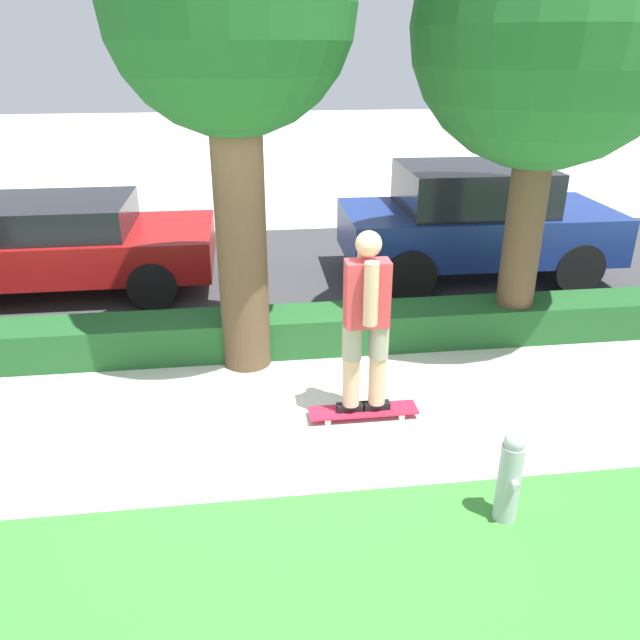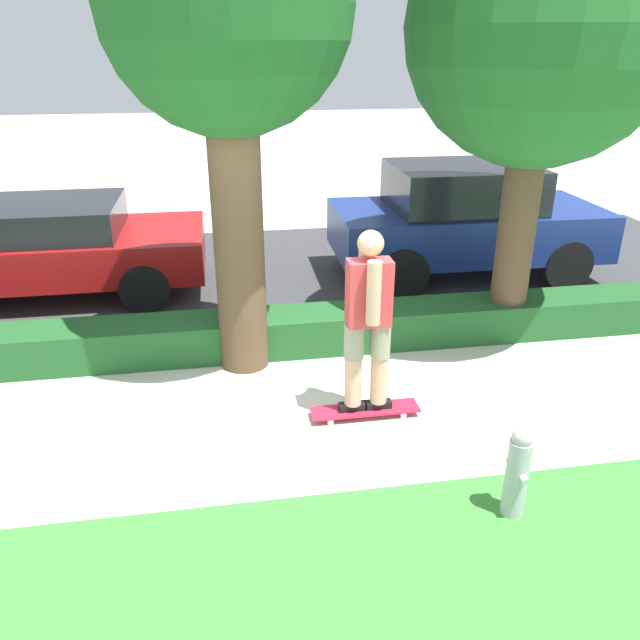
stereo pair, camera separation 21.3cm
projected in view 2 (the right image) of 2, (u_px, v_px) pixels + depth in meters
ground_plane at (306, 425)px, 5.81m from camera, size 60.00×60.00×0.00m
street_asphalt at (267, 275)px, 9.60m from camera, size 15.36×5.00×0.01m
hedge_row at (286, 332)px, 7.16m from camera, size 15.36×0.60×0.45m
skateboard at (365, 410)px, 5.93m from camera, size 1.04×0.24×0.08m
skater_person at (368, 319)px, 5.55m from camera, size 0.51×0.45×1.74m
tree_mid at (227, 20)px, 5.54m from camera, size 2.30×2.30×4.73m
tree_far at (543, 31)px, 6.26m from camera, size 2.79×2.79×4.81m
parked_car_front at (50, 246)px, 8.62m from camera, size 4.11×1.96×1.30m
parked_car_middle at (465, 219)px, 9.30m from camera, size 3.96×1.91×1.66m
fire_hydrant at (517, 472)px, 4.56m from camera, size 0.17×0.27×0.76m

